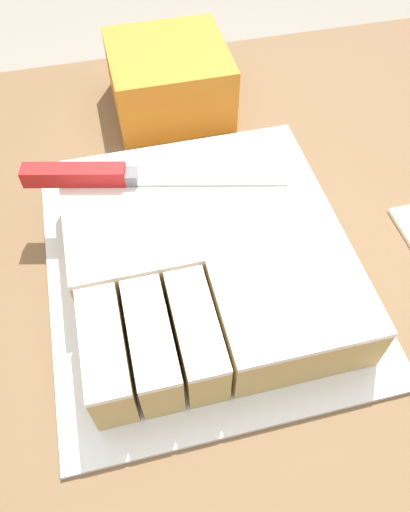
% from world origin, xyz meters
% --- Properties ---
extents(ground_plane, '(8.00, 8.00, 0.00)m').
position_xyz_m(ground_plane, '(0.00, 0.00, 0.00)').
color(ground_plane, '#9E9384').
extents(countertop, '(1.40, 1.10, 0.92)m').
position_xyz_m(countertop, '(0.00, 0.00, 0.46)').
color(countertop, brown).
rests_on(countertop, ground_plane).
extents(cake_board, '(0.37, 0.39, 0.01)m').
position_xyz_m(cake_board, '(0.05, 0.05, 0.92)').
color(cake_board, white).
rests_on(cake_board, countertop).
extents(cake, '(0.30, 0.32, 0.07)m').
position_xyz_m(cake, '(0.06, 0.05, 0.96)').
color(cake, tan).
rests_on(cake, cake_board).
extents(knife, '(0.31, 0.09, 0.02)m').
position_xyz_m(knife, '(-0.05, 0.16, 1.01)').
color(knife, silver).
rests_on(knife, cake).
extents(storage_box, '(0.17, 0.17, 0.10)m').
position_xyz_m(storage_box, '(0.08, 0.39, 0.97)').
color(storage_box, orange).
rests_on(storage_box, countertop).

